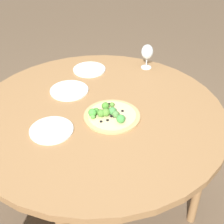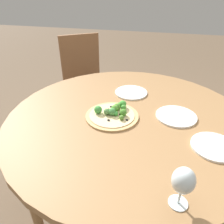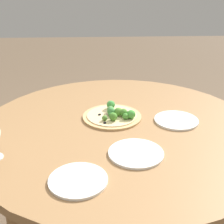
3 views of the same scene
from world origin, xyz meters
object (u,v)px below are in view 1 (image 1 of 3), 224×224
Objects in this scene: pizza at (110,115)px; plate_near at (51,130)px; plate_far at (69,90)px; plate_side at (89,69)px; wine_glass at (147,52)px.

plate_near is (0.05, 0.30, -0.01)m from pizza.
plate_far is 0.27m from plate_side.
pizza is at bearing 163.37° from plate_side.
plate_near is at bearing 141.19° from plate_far.
plate_near is 0.64m from plate_side.
plate_side is (0.45, -0.45, -0.00)m from plate_near.
pizza is 0.52m from plate_side.
plate_far is at bearing 126.68° from plate_side.
plate_side is at bearing -16.63° from pizza.
pizza is at bearing -168.34° from plate_far.
plate_near is 0.37m from plate_far.
wine_glass is 0.75× the size of plate_near.
wine_glass is at bearing -116.29° from plate_side.
pizza reaches higher than plate_near.
plate_side is at bearing -53.32° from plate_far.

